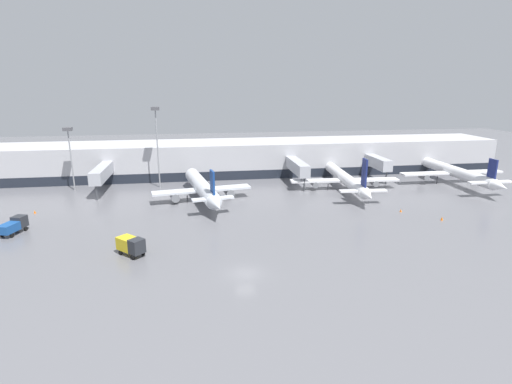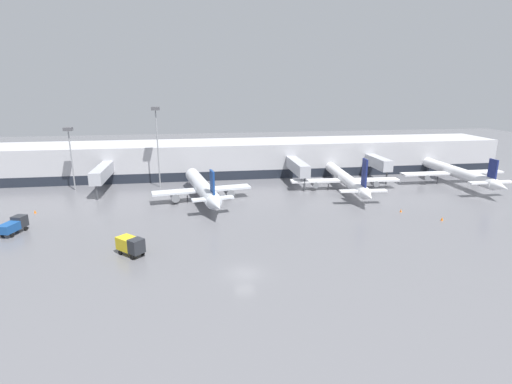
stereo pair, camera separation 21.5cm
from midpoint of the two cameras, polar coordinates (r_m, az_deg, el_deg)
name	(u,v)px [view 1 (the left image)]	position (r m, az deg, el deg)	size (l,w,h in m)	color
ground_plane	(245,273)	(54.32, -1.67, -11.54)	(320.00, 320.00, 0.00)	slate
terminal_building	(217,158)	(111.93, -5.65, 4.81)	(160.00, 30.92, 9.00)	#B2B2B7
parked_jet_0	(452,171)	(113.23, 26.16, 2.72)	(27.07, 38.36, 8.60)	white
parked_jet_1	(345,178)	(97.78, 12.51, 1.92)	(26.25, 36.41, 9.69)	white
parked_jet_2	(202,188)	(86.78, -7.77, 0.63)	(21.46, 32.96, 8.74)	silver
service_truck_0	(131,245)	(61.79, -17.53, -7.19)	(4.58, 4.62, 2.80)	gold
service_truck_1	(14,225)	(78.74, -31.39, -4.07)	(3.45, 5.48, 2.64)	#19478C
traffic_cone_1	(35,212)	(89.26, -29.12, -2.49)	(0.45, 0.45, 0.62)	orange
traffic_cone_2	(442,219)	(81.69, 24.96, -3.45)	(0.46, 0.46, 0.67)	orange
traffic_cone_3	(401,210)	(83.90, 19.91, -2.50)	(0.43, 0.43, 0.58)	orange
apron_light_mast_0	(156,125)	(98.09, -14.15, 9.28)	(1.80, 1.80, 19.35)	gray
apron_light_mast_1	(69,140)	(102.27, -25.23, 6.77)	(1.80, 1.80, 14.90)	gray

